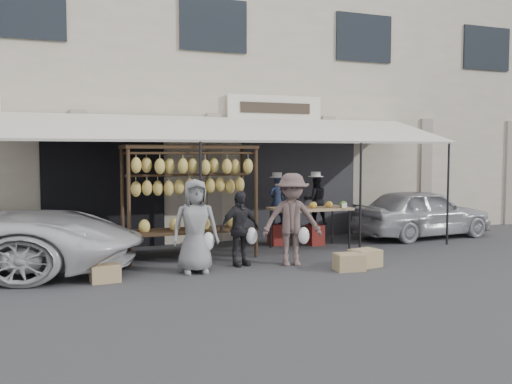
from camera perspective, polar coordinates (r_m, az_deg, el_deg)
ground_plane at (r=10.24m, az=1.75°, el=-7.82°), size 90.00×90.00×0.00m
shophouse at (r=16.26m, az=-7.46°, el=9.43°), size 24.00×6.15×7.30m
awning at (r=12.16m, az=-2.48°, el=6.24°), size 10.00×2.35×2.92m
banana_rack at (r=11.22m, az=-6.59°, el=1.29°), size 2.60×0.90×2.24m
produce_table at (r=12.41m, az=5.50°, el=-1.71°), size 1.70×0.90×1.04m
vendor_left at (r=12.85m, az=2.12°, el=-0.81°), size 0.43×0.32×1.09m
vendor_right at (r=12.90m, az=5.97°, el=-0.80°), size 0.62×0.52×1.12m
customer_left at (r=9.94m, az=-6.10°, el=-3.42°), size 0.85×0.60×1.63m
customer_mid at (r=10.52m, az=-1.67°, el=-3.67°), size 0.86×0.50×1.39m
customer_right at (r=10.55m, az=3.61°, el=-2.76°), size 1.22×0.88×1.71m
stool_left at (r=12.94m, az=2.11°, el=-4.27°), size 0.38×0.38×0.47m
stool_right at (r=12.99m, az=5.94°, el=-4.28°), size 0.38×0.38×0.46m
crate_near_a at (r=10.32m, az=9.28°, el=-6.94°), size 0.55×0.45×0.30m
crate_near_b at (r=10.69m, az=10.84°, el=-6.52°), size 0.59×0.50×0.32m
crate_far at (r=9.63m, az=-14.86°, el=-7.87°), size 0.48×0.38×0.28m
sedan at (r=14.61m, az=16.27°, el=-2.01°), size 3.67×1.70×1.22m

